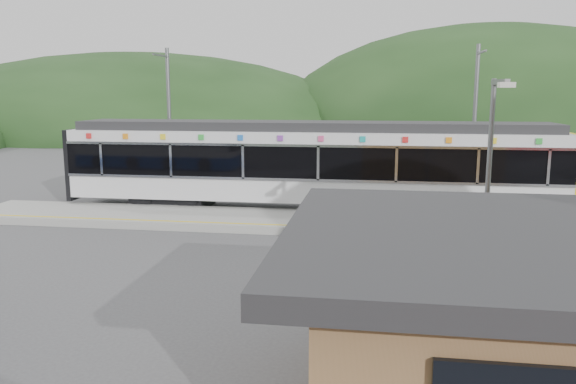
# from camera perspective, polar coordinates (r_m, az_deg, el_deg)

# --- Properties ---
(ground) EXTENTS (120.00, 120.00, 0.00)m
(ground) POSITION_cam_1_polar(r_m,az_deg,el_deg) (18.01, -0.08, -5.82)
(ground) COLOR #4C4C4F
(ground) RESTS_ON ground
(hills) EXTENTS (146.00, 149.00, 26.00)m
(hills) POSITION_cam_1_polar(r_m,az_deg,el_deg) (23.22, 17.28, -2.67)
(hills) COLOR #1E3D19
(hills) RESTS_ON ground
(platform) EXTENTS (26.00, 3.20, 0.30)m
(platform) POSITION_cam_1_polar(r_m,az_deg,el_deg) (21.14, 1.28, -3.02)
(platform) COLOR #9E9E99
(platform) RESTS_ON ground
(yellow_line) EXTENTS (26.00, 0.10, 0.01)m
(yellow_line) POSITION_cam_1_polar(r_m,az_deg,el_deg) (19.85, 0.80, -3.42)
(yellow_line) COLOR yellow
(yellow_line) RESTS_ON platform
(train) EXTENTS (20.44, 3.01, 3.74)m
(train) POSITION_cam_1_polar(r_m,az_deg,el_deg) (23.44, 2.26, 3.02)
(train) COLOR black
(train) RESTS_ON ground
(catenary_mast_west) EXTENTS (0.18, 1.80, 7.00)m
(catenary_mast_west) POSITION_cam_1_polar(r_m,az_deg,el_deg) (27.46, -11.98, 7.15)
(catenary_mast_west) COLOR slate
(catenary_mast_west) RESTS_ON ground
(catenary_mast_east) EXTENTS (0.18, 1.80, 7.00)m
(catenary_mast_east) POSITION_cam_1_polar(r_m,az_deg,el_deg) (26.09, 18.41, 6.72)
(catenary_mast_east) COLOR slate
(catenary_mast_east) RESTS_ON ground
(lamp_post) EXTENTS (0.37, 0.96, 5.25)m
(lamp_post) POSITION_cam_1_polar(r_m,az_deg,el_deg) (14.20, 19.82, 2.31)
(lamp_post) COLOR slate
(lamp_post) RESTS_ON ground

